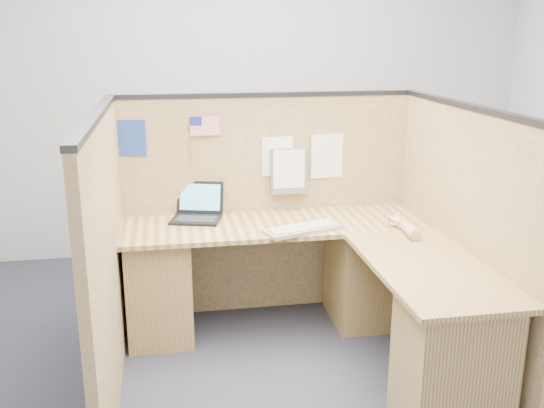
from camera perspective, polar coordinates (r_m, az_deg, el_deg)
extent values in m
plane|color=#222530|center=(3.60, 2.25, -16.22)|extent=(5.00, 5.00, 0.00)
plane|color=#ACAFB2|center=(5.29, -2.78, 10.32)|extent=(5.00, 0.00, 5.00)
cube|color=brown|center=(4.19, -0.50, -0.19)|extent=(2.05, 0.05, 1.50)
cube|color=#232328|center=(4.05, -0.53, 10.27)|extent=(2.05, 0.06, 0.03)
cube|color=brown|center=(3.30, -15.27, -5.27)|extent=(0.05, 1.80, 1.50)
cube|color=#232328|center=(3.12, -16.29, 7.97)|extent=(0.06, 1.80, 0.03)
cube|color=brown|center=(3.68, 17.47, -3.25)|extent=(0.05, 1.80, 1.50)
cube|color=#232328|center=(3.52, 18.50, 8.61)|extent=(0.06, 1.80, 0.03)
cube|color=brown|center=(3.90, 0.28, -1.99)|extent=(1.95, 0.60, 0.03)
cube|color=brown|center=(3.30, 14.72, -5.89)|extent=(0.60, 1.15, 0.03)
cube|color=brown|center=(3.97, -10.53, -7.55)|extent=(0.40, 0.50, 0.70)
cube|color=brown|center=(4.16, 8.48, -6.31)|extent=(0.40, 0.50, 0.70)
cube|color=brown|center=(3.20, 16.66, -14.03)|extent=(0.50, 0.40, 0.70)
cube|color=black|center=(3.96, -7.16, -1.45)|extent=(0.36, 0.31, 0.02)
cube|color=black|center=(4.07, -7.33, 0.65)|extent=(0.32, 0.15, 0.21)
cube|color=teal|center=(4.06, -7.32, 0.61)|extent=(0.27, 0.12, 0.17)
cube|color=gray|center=(3.73, 2.97, -2.40)|extent=(0.52, 0.31, 0.02)
cube|color=silver|center=(3.72, 2.97, -2.15)|extent=(0.47, 0.27, 0.01)
ellipsoid|color=silver|center=(3.91, 11.61, -1.73)|extent=(0.11, 0.08, 0.04)
ellipsoid|color=tan|center=(3.89, 11.66, -1.40)|extent=(0.08, 0.10, 0.05)
cylinder|color=tan|center=(3.86, 11.96, -1.81)|extent=(0.06, 0.05, 0.06)
cylinder|color=tan|center=(3.74, 12.84, -2.40)|extent=(0.09, 0.25, 0.08)
cube|color=navy|center=(4.00, -13.04, 6.07)|extent=(0.18, 0.02, 0.23)
cylinder|color=olive|center=(4.00, -7.67, 5.77)|extent=(0.01, 0.01, 0.34)
cube|color=red|center=(3.98, -6.34, 7.31)|extent=(0.19, 0.00, 0.12)
cube|color=navy|center=(3.97, -7.19, 7.75)|extent=(0.08, 0.00, 0.06)
cube|color=slate|center=(4.10, 1.54, 3.11)|extent=(0.24, 0.05, 0.31)
cube|color=white|center=(4.07, 1.61, 3.30)|extent=(0.21, 0.01, 0.26)
cube|color=white|center=(4.09, 0.53, 4.52)|extent=(0.21, 0.01, 0.26)
cube|color=white|center=(4.17, 5.26, 4.50)|extent=(0.24, 0.02, 0.30)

